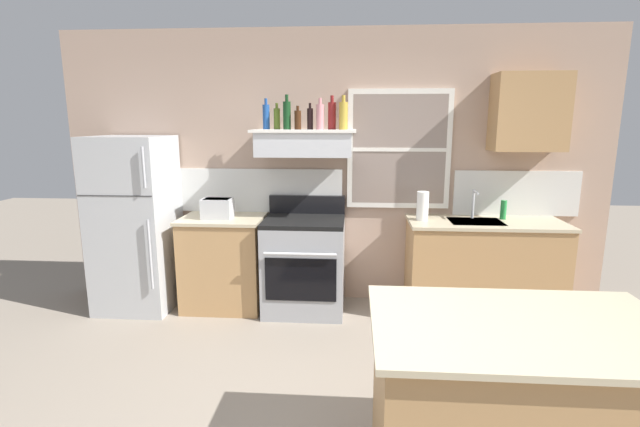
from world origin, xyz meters
name	(u,v)px	position (x,y,z in m)	size (l,w,h in m)	color
back_wall	(336,169)	(0.03, 2.23, 1.35)	(5.40, 0.11, 2.70)	tan
refrigerator	(135,224)	(-1.90, 1.84, 0.84)	(0.70, 0.72, 1.69)	#B7BABC
counter_left_of_stove	(224,262)	(-1.05, 1.90, 0.46)	(0.79, 0.63, 0.91)	tan
toaster	(217,208)	(-1.08, 1.84, 1.01)	(0.30, 0.20, 0.19)	silver
stove_range	(304,264)	(-0.25, 1.86, 0.46)	(0.76, 0.69, 1.09)	#9EA0A5
range_hood_shelf	(305,143)	(-0.25, 1.96, 1.62)	(0.96, 0.52, 0.24)	silver
bottle_blue_liqueur	(266,116)	(-0.62, 2.00, 1.87)	(0.07, 0.07, 0.29)	#1E478C
bottle_olive_oil_square	(277,118)	(-0.52, 1.99, 1.85)	(0.06, 0.06, 0.24)	#4C601E
bottle_dark_green_wine	(287,115)	(-0.41, 1.94, 1.88)	(0.07, 0.07, 0.32)	#143819
bottle_brown_stout	(298,120)	(-0.31, 1.92, 1.84)	(0.06, 0.06, 0.21)	#381E0F
bottle_balsamic_dark	(310,118)	(-0.20, 1.95, 1.85)	(0.06, 0.06, 0.24)	black
bottle_rose_pink	(320,116)	(-0.10, 1.93, 1.86)	(0.07, 0.07, 0.28)	#C67F84
bottle_red_label_wine	(332,115)	(0.01, 1.96, 1.87)	(0.07, 0.07, 0.31)	maroon
bottle_champagne_gold_foil	(343,115)	(0.11, 1.91, 1.87)	(0.08, 0.08, 0.31)	#B29333
counter_right_with_sink	(483,268)	(1.45, 1.90, 0.46)	(1.43, 0.63, 0.91)	tan
sink_faucet	(474,201)	(1.35, 2.00, 1.08)	(0.03, 0.17, 0.28)	silver
paper_towel_roll	(423,206)	(0.86, 1.90, 1.04)	(0.11, 0.11, 0.27)	white
dish_soap_bottle	(503,210)	(1.63, 2.00, 1.00)	(0.06, 0.06, 0.18)	#268C3F
kitchen_island	(516,412)	(1.01, -0.34, 0.46)	(1.40, 0.90, 0.91)	tan
upper_cabinet_right	(529,112)	(1.80, 2.04, 1.90)	(0.64, 0.32, 0.70)	tan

